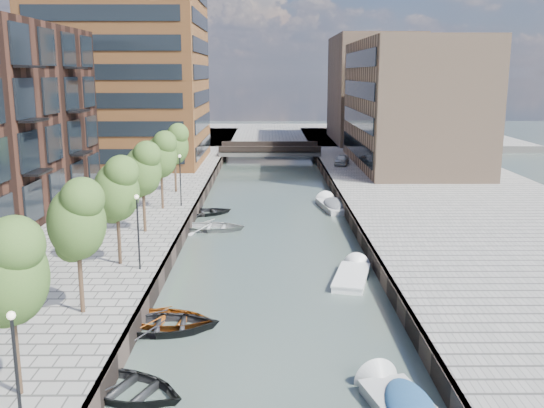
{
  "coord_description": "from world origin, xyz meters",
  "views": [
    {
      "loc": [
        -0.26,
        -7.37,
        11.41
      ],
      "look_at": [
        0.0,
        29.09,
        3.5
      ],
      "focal_mm": 40.0,
      "sensor_mm": 36.0,
      "label": 1
    }
  ],
  "objects_px": {
    "sloop_2": "(167,324)",
    "motorboat_4": "(332,205)",
    "tree_2": "(76,218)",
    "sloop_3": "(212,230)",
    "tree_3": "(116,188)",
    "tree_5": "(161,154)",
    "sloop_0": "(126,394)",
    "sloop_4": "(205,215)",
    "tree_1": "(8,270)",
    "sloop_1": "(165,331)",
    "bridge": "(270,151)",
    "tree_6": "(174,144)",
    "car": "(342,160)",
    "tree_4": "(142,168)",
    "motorboat_2": "(353,276)"
  },
  "relations": [
    {
      "from": "sloop_2",
      "to": "motorboat_4",
      "type": "bearing_deg",
      "value": -12.65
    },
    {
      "from": "tree_2",
      "to": "sloop_3",
      "type": "xyz_separation_m",
      "value": [
        4.14,
        18.03,
        -5.31
      ]
    },
    {
      "from": "tree_3",
      "to": "sloop_3",
      "type": "distance_m",
      "value": 12.92
    },
    {
      "from": "tree_5",
      "to": "sloop_3",
      "type": "distance_m",
      "value": 7.36
    },
    {
      "from": "tree_2",
      "to": "tree_5",
      "type": "height_order",
      "value": "same"
    },
    {
      "from": "sloop_0",
      "to": "sloop_2",
      "type": "bearing_deg",
      "value": 19.44
    },
    {
      "from": "sloop_2",
      "to": "sloop_3",
      "type": "xyz_separation_m",
      "value": [
        0.57,
        17.09,
        0.0
      ]
    },
    {
      "from": "tree_2",
      "to": "sloop_4",
      "type": "xyz_separation_m",
      "value": [
        3.1,
        23.15,
        -5.31
      ]
    },
    {
      "from": "tree_1",
      "to": "sloop_1",
      "type": "bearing_deg",
      "value": 63.59
    },
    {
      "from": "sloop_2",
      "to": "sloop_4",
      "type": "height_order",
      "value": "sloop_2"
    },
    {
      "from": "bridge",
      "to": "tree_3",
      "type": "xyz_separation_m",
      "value": [
        -8.5,
        -47.0,
        3.92
      ]
    },
    {
      "from": "sloop_0",
      "to": "tree_1",
      "type": "bearing_deg",
      "value": 141.58
    },
    {
      "from": "bridge",
      "to": "tree_6",
      "type": "bearing_deg",
      "value": -108.1
    },
    {
      "from": "sloop_3",
      "to": "car",
      "type": "relative_size",
      "value": 1.4
    },
    {
      "from": "sloop_1",
      "to": "motorboat_4",
      "type": "bearing_deg",
      "value": -25.8
    },
    {
      "from": "tree_3",
      "to": "tree_5",
      "type": "xyz_separation_m",
      "value": [
        0.0,
        14.0,
        0.0
      ]
    },
    {
      "from": "tree_3",
      "to": "car",
      "type": "xyz_separation_m",
      "value": [
        16.81,
        36.96,
        -3.72
      ]
    },
    {
      "from": "tree_1",
      "to": "tree_4",
      "type": "distance_m",
      "value": 21.0
    },
    {
      "from": "tree_4",
      "to": "car",
      "type": "bearing_deg",
      "value": 60.7
    },
    {
      "from": "tree_4",
      "to": "motorboat_2",
      "type": "height_order",
      "value": "tree_4"
    },
    {
      "from": "motorboat_4",
      "to": "sloop_4",
      "type": "bearing_deg",
      "value": -167.31
    },
    {
      "from": "tree_3",
      "to": "motorboat_4",
      "type": "relative_size",
      "value": 1.02
    },
    {
      "from": "sloop_2",
      "to": "car",
      "type": "bearing_deg",
      "value": -7.17
    },
    {
      "from": "sloop_1",
      "to": "sloop_2",
      "type": "bearing_deg",
      "value": -3.13
    },
    {
      "from": "sloop_1",
      "to": "tree_6",
      "type": "bearing_deg",
      "value": 3.51
    },
    {
      "from": "tree_3",
      "to": "sloop_0",
      "type": "distance_m",
      "value": 13.8
    },
    {
      "from": "tree_1",
      "to": "sloop_0",
      "type": "xyz_separation_m",
      "value": [
        3.1,
        1.64,
        -5.31
      ]
    },
    {
      "from": "bridge",
      "to": "sloop_2",
      "type": "height_order",
      "value": "bridge"
    },
    {
      "from": "tree_5",
      "to": "sloop_3",
      "type": "bearing_deg",
      "value": -35.68
    },
    {
      "from": "motorboat_4",
      "to": "car",
      "type": "relative_size",
      "value": 1.7
    },
    {
      "from": "tree_5",
      "to": "tree_6",
      "type": "relative_size",
      "value": 1.0
    },
    {
      "from": "tree_1",
      "to": "tree_4",
      "type": "relative_size",
      "value": 1.0
    },
    {
      "from": "tree_5",
      "to": "sloop_2",
      "type": "relative_size",
      "value": 1.31
    },
    {
      "from": "tree_2",
      "to": "tree_6",
      "type": "distance_m",
      "value": 28.0
    },
    {
      "from": "sloop_2",
      "to": "motorboat_2",
      "type": "bearing_deg",
      "value": -45.71
    },
    {
      "from": "sloop_3",
      "to": "tree_3",
      "type": "bearing_deg",
      "value": 162.81
    },
    {
      "from": "sloop_4",
      "to": "motorboat_4",
      "type": "relative_size",
      "value": 0.76
    },
    {
      "from": "tree_1",
      "to": "sloop_2",
      "type": "bearing_deg",
      "value": 65.81
    },
    {
      "from": "tree_3",
      "to": "sloop_3",
      "type": "height_order",
      "value": "tree_3"
    },
    {
      "from": "tree_5",
      "to": "sloop_1",
      "type": "height_order",
      "value": "tree_5"
    },
    {
      "from": "sloop_1",
      "to": "motorboat_4",
      "type": "relative_size",
      "value": 0.85
    },
    {
      "from": "tree_1",
      "to": "sloop_0",
      "type": "bearing_deg",
      "value": 27.91
    },
    {
      "from": "bridge",
      "to": "sloop_1",
      "type": "bearing_deg",
      "value": -95.23
    },
    {
      "from": "tree_3",
      "to": "sloop_0",
      "type": "height_order",
      "value": "tree_3"
    },
    {
      "from": "tree_3",
      "to": "tree_6",
      "type": "height_order",
      "value": "same"
    },
    {
      "from": "tree_1",
      "to": "sloop_3",
      "type": "distance_m",
      "value": 25.92
    },
    {
      "from": "motorboat_4",
      "to": "motorboat_2",
      "type": "bearing_deg",
      "value": -92.29
    },
    {
      "from": "tree_5",
      "to": "tree_1",
      "type": "bearing_deg",
      "value": -90.0
    },
    {
      "from": "sloop_1",
      "to": "tree_5",
      "type": "bearing_deg",
      "value": 5.94
    },
    {
      "from": "sloop_2",
      "to": "motorboat_4",
      "type": "relative_size",
      "value": 0.77
    }
  ]
}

